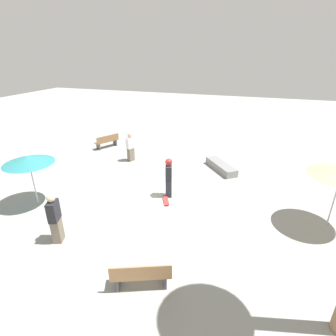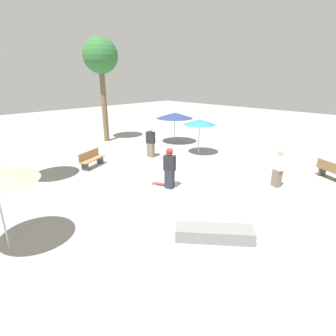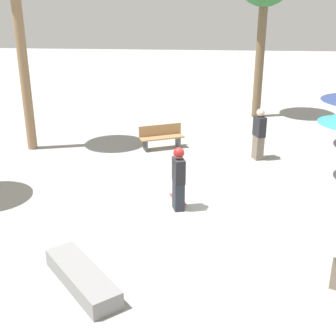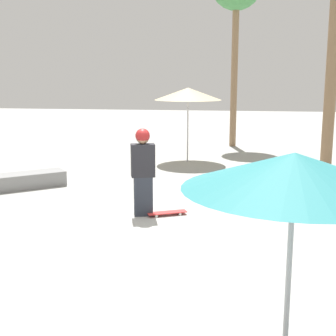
{
  "view_description": "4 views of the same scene",
  "coord_description": "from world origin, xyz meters",
  "px_view_note": "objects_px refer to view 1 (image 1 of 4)",
  "views": [
    {
      "loc": [
        9.1,
        3.73,
        5.77
      ],
      "look_at": [
        -0.67,
        0.44,
        1.19
      ],
      "focal_mm": 28.0,
      "sensor_mm": 36.0,
      "label": 1
    },
    {
      "loc": [
        -7.51,
        7.97,
        4.5
      ],
      "look_at": [
        -0.32,
        0.61,
        0.9
      ],
      "focal_mm": 28.0,
      "sensor_mm": 36.0,
      "label": 2
    },
    {
      "loc": [
        -11.61,
        0.07,
        5.75
      ],
      "look_at": [
        0.12,
        0.88,
        0.98
      ],
      "focal_mm": 50.0,
      "sensor_mm": 36.0,
      "label": 3
    },
    {
      "loc": [
        1.48,
        -8.34,
        2.75
      ],
      "look_at": [
        0.17,
        0.33,
        1.03
      ],
      "focal_mm": 50.0,
      "sensor_mm": 36.0,
      "label": 4
    }
  ],
  "objects_px": {
    "shade_umbrella_teal": "(28,160)",
    "bystander_watching": "(130,147)",
    "concrete_ledge": "(221,167)",
    "bystander_far": "(55,218)",
    "skateboard": "(166,200)",
    "bench_near": "(107,141)",
    "skater_main": "(169,176)",
    "bench_far": "(141,275)"
  },
  "relations": [
    {
      "from": "skater_main",
      "to": "bystander_far",
      "type": "relative_size",
      "value": 0.99
    },
    {
      "from": "concrete_ledge",
      "to": "shade_umbrella_teal",
      "type": "relative_size",
      "value": 1.01
    },
    {
      "from": "concrete_ledge",
      "to": "bystander_far",
      "type": "xyz_separation_m",
      "value": [
        7.49,
        -4.29,
        0.7
      ]
    },
    {
      "from": "shade_umbrella_teal",
      "to": "bystander_watching",
      "type": "bearing_deg",
      "value": 163.77
    },
    {
      "from": "concrete_ledge",
      "to": "bystander_watching",
      "type": "bearing_deg",
      "value": -86.08
    },
    {
      "from": "skater_main",
      "to": "shade_umbrella_teal",
      "type": "relative_size",
      "value": 0.82
    },
    {
      "from": "bystander_watching",
      "to": "bystander_far",
      "type": "xyz_separation_m",
      "value": [
        7.14,
        0.83,
        0.06
      ]
    },
    {
      "from": "bench_near",
      "to": "bystander_watching",
      "type": "xyz_separation_m",
      "value": [
        1.55,
        2.48,
        0.4
      ]
    },
    {
      "from": "bystander_watching",
      "to": "bench_far",
      "type": "bearing_deg",
      "value": -129.73
    },
    {
      "from": "bystander_watching",
      "to": "concrete_ledge",
      "type": "bearing_deg",
      "value": -63.53
    },
    {
      "from": "concrete_ledge",
      "to": "bench_near",
      "type": "relative_size",
      "value": 1.32
    },
    {
      "from": "concrete_ledge",
      "to": "bench_near",
      "type": "height_order",
      "value": "bench_near"
    },
    {
      "from": "bench_near",
      "to": "shade_umbrella_teal",
      "type": "height_order",
      "value": "shade_umbrella_teal"
    },
    {
      "from": "concrete_ledge",
      "to": "shade_umbrella_teal",
      "type": "height_order",
      "value": "shade_umbrella_teal"
    },
    {
      "from": "bench_far",
      "to": "bystander_watching",
      "type": "height_order",
      "value": "bystander_watching"
    },
    {
      "from": "concrete_ledge",
      "to": "bystander_watching",
      "type": "height_order",
      "value": "bystander_watching"
    },
    {
      "from": "shade_umbrella_teal",
      "to": "bystander_watching",
      "type": "height_order",
      "value": "shade_umbrella_teal"
    },
    {
      "from": "skater_main",
      "to": "concrete_ledge",
      "type": "distance_m",
      "value": 4.01
    },
    {
      "from": "bystander_watching",
      "to": "bench_near",
      "type": "bearing_deg",
      "value": 80.44
    },
    {
      "from": "skateboard",
      "to": "bystander_watching",
      "type": "height_order",
      "value": "bystander_watching"
    },
    {
      "from": "bystander_watching",
      "to": "shade_umbrella_teal",
      "type": "bearing_deg",
      "value": -173.69
    },
    {
      "from": "bench_far",
      "to": "skater_main",
      "type": "bearing_deg",
      "value": 77.44
    },
    {
      "from": "skateboard",
      "to": "bench_near",
      "type": "bearing_deg",
      "value": -157.26
    },
    {
      "from": "skateboard",
      "to": "bench_near",
      "type": "distance_m",
      "value": 7.85
    },
    {
      "from": "bench_near",
      "to": "bystander_watching",
      "type": "distance_m",
      "value": 2.95
    },
    {
      "from": "shade_umbrella_teal",
      "to": "bystander_far",
      "type": "xyz_separation_m",
      "value": [
        1.65,
        2.42,
        -1.08
      ]
    },
    {
      "from": "bench_near",
      "to": "bench_far",
      "type": "distance_m",
      "value": 11.67
    },
    {
      "from": "bystander_watching",
      "to": "bystander_far",
      "type": "bearing_deg",
      "value": -150.86
    },
    {
      "from": "skater_main",
      "to": "bystander_watching",
      "type": "distance_m",
      "value": 4.61
    },
    {
      "from": "bench_near",
      "to": "bystander_far",
      "type": "distance_m",
      "value": 9.31
    },
    {
      "from": "bench_far",
      "to": "bystander_far",
      "type": "bearing_deg",
      "value": 143.01
    },
    {
      "from": "bystander_watching",
      "to": "skater_main",
      "type": "bearing_deg",
      "value": -110.84
    },
    {
      "from": "bench_near",
      "to": "bystander_far",
      "type": "bearing_deg",
      "value": -130.99
    },
    {
      "from": "skater_main",
      "to": "shade_umbrella_teal",
      "type": "bearing_deg",
      "value": -82.1
    },
    {
      "from": "skater_main",
      "to": "bystander_far",
      "type": "xyz_separation_m",
      "value": [
        3.98,
        -2.53,
        -0.06
      ]
    },
    {
      "from": "concrete_ledge",
      "to": "bystander_watching",
      "type": "relative_size",
      "value": 1.3
    },
    {
      "from": "shade_umbrella_teal",
      "to": "bystander_far",
      "type": "height_order",
      "value": "shade_umbrella_teal"
    },
    {
      "from": "skater_main",
      "to": "bench_near",
      "type": "height_order",
      "value": "skater_main"
    },
    {
      "from": "shade_umbrella_teal",
      "to": "bystander_far",
      "type": "relative_size",
      "value": 1.2
    },
    {
      "from": "concrete_ledge",
      "to": "shade_umbrella_teal",
      "type": "bearing_deg",
      "value": -48.97
    },
    {
      "from": "concrete_ledge",
      "to": "bench_far",
      "type": "height_order",
      "value": "bench_far"
    },
    {
      "from": "concrete_ledge",
      "to": "skateboard",
      "type": "bearing_deg",
      "value": -23.36
    }
  ]
}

